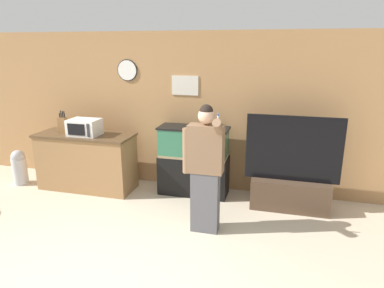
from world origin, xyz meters
The scene contains 8 objects.
wall_back_paneled centered at (0.00, 3.09, 1.30)m, with size 10.00×0.08×2.60m.
counter_island centered at (-1.51, 2.50, 0.48)m, with size 1.64×0.64×0.96m.
microwave centered at (-1.47, 2.45, 1.09)m, with size 0.49×0.36×0.26m.
knife_block centered at (-1.90, 2.50, 1.09)m, with size 0.14×0.09×0.37m.
aquarium_on_stand centered at (0.30, 2.75, 0.57)m, with size 1.12×0.45×1.13m.
tv_on_stand centered at (1.83, 2.56, 0.41)m, with size 1.36×0.40×1.42m.
person_standing centered at (0.74, 1.63, 0.88)m, with size 0.53×0.40×1.69m.
trash_bin centered at (-2.77, 2.35, 0.32)m, with size 0.25×0.25×0.62m.
Camera 1 is at (1.62, -2.36, 2.37)m, focal length 32.00 mm.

